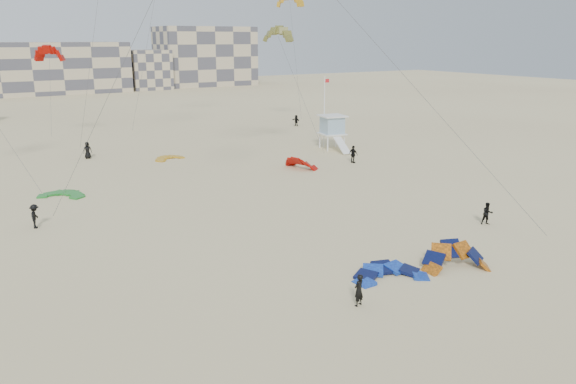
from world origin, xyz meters
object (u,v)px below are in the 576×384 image
kite_ground_blue (389,277)px  kite_ground_orange (455,268)px  kitesurfer_main (359,290)px  lifeguard_tower_near (332,132)px

kite_ground_blue → kite_ground_orange: bearing=2.3°
kite_ground_blue → kitesurfer_main: kitesurfer_main is taller
kite_ground_blue → kite_ground_orange: (4.11, -1.03, 0.00)m
kite_ground_blue → kitesurfer_main: 4.13m
kite_ground_orange → lifeguard_tower_near: size_ratio=0.66×
kitesurfer_main → lifeguard_tower_near: bearing=-139.1°
kitesurfer_main → lifeguard_tower_near: (23.13, 33.93, 1.17)m
kitesurfer_main → kite_ground_blue: bearing=-168.7°
kite_ground_blue → lifeguard_tower_near: (19.49, 32.15, 2.01)m
kite_ground_blue → lifeguard_tower_near: bearing=75.1°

